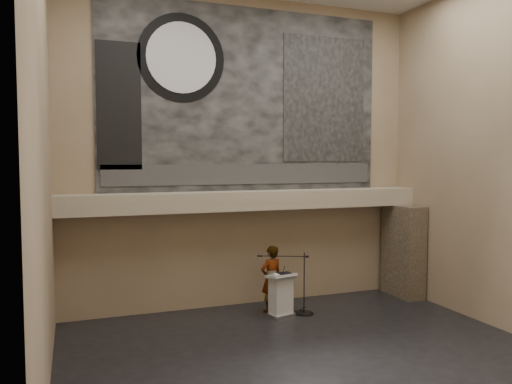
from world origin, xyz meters
name	(u,v)px	position (x,y,z in m)	size (l,w,h in m)	color
floor	(309,355)	(0.00, 0.00, 0.00)	(10.00, 10.00, 0.00)	black
wall_back	(246,153)	(0.00, 4.00, 4.25)	(10.00, 0.02, 8.50)	#847053
wall_front	(452,144)	(0.00, -4.00, 4.25)	(10.00, 0.02, 8.50)	#847053
wall_left	(42,148)	(-5.00, 0.00, 4.25)	(0.02, 8.00, 8.50)	#847053
wall_right	(501,151)	(5.00, 0.00, 4.25)	(0.02, 8.00, 8.50)	#847053
soffit	(251,200)	(0.00, 3.60, 2.95)	(10.00, 0.80, 0.50)	tan
sprinkler_left	(194,213)	(-1.60, 3.55, 2.67)	(0.04, 0.04, 0.06)	#B2893D
sprinkler_right	(314,208)	(1.90, 3.55, 2.67)	(0.04, 0.04, 0.06)	#B2893D
banner	(246,100)	(0.00, 3.97, 5.70)	(8.00, 0.05, 5.00)	black
banner_text_strip	(247,174)	(0.00, 3.93, 3.65)	(7.76, 0.02, 0.55)	#2E2E2E
banner_clock_rim	(181,58)	(-1.80, 3.93, 6.70)	(2.30, 2.30, 0.02)	black
banner_clock_face	(182,58)	(-1.80, 3.91, 6.70)	(1.84, 1.84, 0.02)	silver
banner_building_print	(325,99)	(2.40, 3.93, 5.80)	(2.60, 0.02, 3.60)	black
banner_brick_print	(119,106)	(-3.40, 3.93, 5.40)	(1.10, 0.02, 3.20)	black
stone_pier	(403,251)	(4.65, 3.15, 1.35)	(0.60, 1.40, 2.70)	#403527
lectern	(281,295)	(0.45, 2.58, 0.55)	(0.79, 0.64, 1.13)	silver
binder	(285,273)	(0.56, 2.58, 1.12)	(0.31, 0.25, 0.04)	black
papers	(279,274)	(0.39, 2.57, 1.10)	(0.20, 0.28, 0.01)	white
speaker_person	(271,279)	(0.37, 3.03, 0.89)	(0.65, 0.42, 1.77)	silver
mic_stand	(302,304)	(1.08, 2.60, 0.25)	(1.39, 0.77, 1.62)	black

